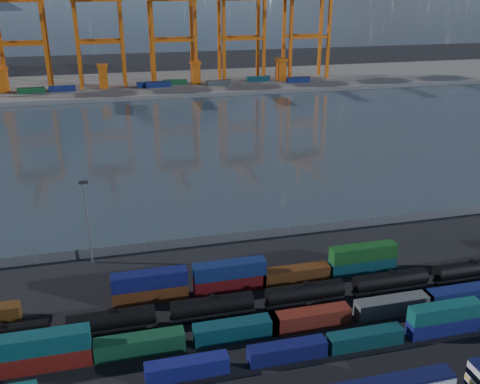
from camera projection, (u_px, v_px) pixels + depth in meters
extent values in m
plane|color=black|center=(286.00, 317.00, 84.99)|extent=(700.00, 700.00, 0.00)
plane|color=#2E3A42|center=(185.00, 141.00, 179.72)|extent=(700.00, 700.00, 0.00)
cube|color=#514F4C|center=(154.00, 84.00, 274.08)|extent=(700.00, 70.00, 2.00)
cube|color=navy|center=(187.00, 368.00, 72.00)|extent=(11.37, 2.31, 2.46)
cube|color=#0F124C|center=(287.00, 351.00, 75.25)|extent=(11.37, 2.31, 2.46)
cube|color=#0B363B|center=(365.00, 338.00, 77.99)|extent=(11.37, 2.31, 2.46)
cube|color=navy|center=(443.00, 325.00, 80.92)|extent=(11.37, 2.31, 2.46)
cube|color=#0E4C49|center=(445.00, 312.00, 80.02)|extent=(11.37, 2.31, 2.46)
cube|color=maroon|center=(44.00, 359.00, 73.42)|extent=(12.83, 2.61, 2.78)
cube|color=#0D4348|center=(41.00, 342.00, 72.40)|extent=(12.83, 2.61, 2.78)
cube|color=#114126|center=(140.00, 344.00, 76.39)|extent=(12.83, 2.61, 2.78)
cube|color=#0C3740|center=(236.00, 330.00, 79.63)|extent=(12.83, 2.61, 2.78)
cube|color=maroon|center=(310.00, 319.00, 82.29)|extent=(12.83, 2.61, 2.78)
cube|color=#464A4C|center=(393.00, 306.00, 85.55)|extent=(12.83, 2.61, 2.78)
cube|color=#101A51|center=(460.00, 296.00, 88.33)|extent=(12.83, 2.61, 2.78)
cube|color=#552811|center=(150.00, 294.00, 88.96)|extent=(12.49, 2.54, 2.71)
cube|color=#0F134F|center=(149.00, 279.00, 87.97)|extent=(12.49, 2.54, 2.71)
cube|color=#570D0E|center=(230.00, 283.00, 92.06)|extent=(12.49, 2.54, 2.71)
cube|color=#102052|center=(230.00, 269.00, 91.07)|extent=(12.49, 2.54, 2.71)
cube|color=#532B10|center=(295.00, 274.00, 94.77)|extent=(12.49, 2.54, 2.71)
cube|color=#0D3C47|center=(362.00, 266.00, 97.75)|extent=(12.49, 2.54, 2.71)
cube|color=#144B1A|center=(363.00, 252.00, 96.76)|extent=(12.49, 2.54, 2.71)
cylinder|color=black|center=(2.00, 335.00, 77.00)|extent=(13.02, 2.90, 2.90)
cylinder|color=black|center=(0.00, 326.00, 76.42)|extent=(0.80, 0.80, 0.50)
cube|color=black|center=(3.00, 344.00, 77.59)|extent=(13.52, 2.00, 0.40)
cube|color=black|center=(37.00, 342.00, 78.76)|extent=(2.50, 1.80, 0.60)
cylinder|color=black|center=(112.00, 319.00, 80.54)|extent=(13.02, 2.90, 2.90)
cylinder|color=black|center=(111.00, 310.00, 79.95)|extent=(0.80, 0.80, 0.50)
cube|color=black|center=(113.00, 328.00, 81.13)|extent=(13.52, 2.00, 0.40)
cube|color=black|center=(82.00, 335.00, 80.24)|extent=(2.50, 1.80, 0.60)
cube|color=black|center=(143.00, 326.00, 82.30)|extent=(2.50, 1.80, 0.60)
cylinder|color=black|center=(212.00, 305.00, 84.08)|extent=(13.02, 2.90, 2.90)
cylinder|color=black|center=(212.00, 296.00, 83.49)|extent=(0.80, 0.80, 0.50)
cube|color=black|center=(213.00, 314.00, 84.66)|extent=(13.52, 2.00, 0.40)
cube|color=black|center=(184.00, 320.00, 83.78)|extent=(2.50, 1.80, 0.60)
cube|color=black|center=(240.00, 312.00, 85.84)|extent=(2.50, 1.80, 0.60)
cylinder|color=black|center=(305.00, 292.00, 87.61)|extent=(13.02, 2.90, 2.90)
cylinder|color=black|center=(305.00, 284.00, 87.03)|extent=(0.80, 0.80, 0.50)
cube|color=black|center=(304.00, 300.00, 88.20)|extent=(13.52, 2.00, 0.40)
cube|color=black|center=(278.00, 306.00, 87.32)|extent=(2.50, 1.80, 0.60)
cube|color=black|center=(330.00, 299.00, 89.38)|extent=(2.50, 1.80, 0.60)
cylinder|color=black|center=(390.00, 280.00, 91.15)|extent=(13.02, 2.90, 2.90)
cylinder|color=black|center=(391.00, 272.00, 90.56)|extent=(0.80, 0.80, 0.50)
cube|color=black|center=(389.00, 288.00, 91.74)|extent=(13.52, 2.00, 0.40)
cube|color=black|center=(365.00, 294.00, 90.86)|extent=(2.50, 1.80, 0.60)
cube|color=black|center=(413.00, 287.00, 92.91)|extent=(2.50, 1.80, 0.60)
cylinder|color=black|center=(469.00, 269.00, 94.69)|extent=(13.02, 2.90, 2.90)
cylinder|color=black|center=(471.00, 261.00, 94.10)|extent=(0.80, 0.80, 0.50)
cube|color=black|center=(468.00, 277.00, 95.27)|extent=(13.52, 2.00, 0.40)
cube|color=black|center=(445.00, 282.00, 94.39)|extent=(2.50, 1.80, 0.60)
cube|color=#595B5E|center=(242.00, 236.00, 109.88)|extent=(160.00, 0.06, 2.00)
cylinder|color=slate|center=(37.00, 259.00, 100.72)|extent=(0.12, 0.12, 2.20)
cylinder|color=slate|center=(92.00, 253.00, 103.00)|extent=(0.12, 0.12, 2.20)
cylinder|color=slate|center=(144.00, 247.00, 105.28)|extent=(0.12, 0.12, 2.20)
cylinder|color=slate|center=(194.00, 241.00, 107.57)|extent=(0.12, 0.12, 2.20)
cylinder|color=slate|center=(242.00, 236.00, 109.85)|extent=(0.12, 0.12, 2.20)
cylinder|color=slate|center=(288.00, 230.00, 112.13)|extent=(0.12, 0.12, 2.20)
cylinder|color=slate|center=(333.00, 226.00, 114.41)|extent=(0.12, 0.12, 2.20)
cylinder|color=slate|center=(375.00, 221.00, 116.69)|extent=(0.12, 0.12, 2.20)
cylinder|color=slate|center=(416.00, 216.00, 118.98)|extent=(0.12, 0.12, 2.20)
cylinder|color=slate|center=(455.00, 212.00, 121.26)|extent=(0.12, 0.12, 2.20)
cylinder|color=slate|center=(88.00, 224.00, 98.67)|extent=(0.36, 0.36, 16.00)
cube|color=black|center=(83.00, 182.00, 95.63)|extent=(1.60, 0.40, 0.60)
cube|color=#C8550E|center=(1.00, 47.00, 251.21)|extent=(1.51, 1.51, 42.44)
cube|color=#C8550E|center=(45.00, 49.00, 245.74)|extent=(1.51, 1.51, 42.44)
cube|color=#C8550E|center=(47.00, 46.00, 255.95)|extent=(1.51, 1.51, 42.44)
cube|color=#C8550E|center=(21.00, 44.00, 242.59)|extent=(20.75, 1.32, 1.32)
cube|color=#C8550E|center=(24.00, 42.00, 252.80)|extent=(20.75, 1.32, 1.32)
cube|color=#C8550E|center=(78.00, 48.00, 248.99)|extent=(1.51, 1.51, 42.44)
cube|color=#C8550E|center=(78.00, 45.00, 259.20)|extent=(1.51, 1.51, 42.44)
cube|color=#C8550E|center=(123.00, 46.00, 253.72)|extent=(1.51, 1.51, 42.44)
cube|color=#C8550E|center=(122.00, 44.00, 263.93)|extent=(1.51, 1.51, 42.44)
cube|color=#C8550E|center=(100.00, 42.00, 250.58)|extent=(20.75, 1.32, 1.32)
cube|color=#C8550E|center=(100.00, 40.00, 260.79)|extent=(20.75, 1.32, 1.32)
cube|color=#C8550E|center=(153.00, 46.00, 256.98)|extent=(1.51, 1.51, 42.44)
cube|color=#C8550E|center=(151.00, 43.00, 267.19)|extent=(1.51, 1.51, 42.44)
cube|color=#C8550E|center=(196.00, 45.00, 261.71)|extent=(1.51, 1.51, 42.44)
cube|color=#C8550E|center=(192.00, 42.00, 271.92)|extent=(1.51, 1.51, 42.44)
cube|color=#C8550E|center=(174.00, 41.00, 258.57)|extent=(20.75, 1.32, 1.32)
cube|color=#C8550E|center=(171.00, 38.00, 268.78)|extent=(20.75, 1.32, 1.32)
cube|color=#C8550E|center=(224.00, 44.00, 264.96)|extent=(1.51, 1.51, 42.44)
cube|color=#C8550E|center=(219.00, 41.00, 275.17)|extent=(1.51, 1.51, 42.44)
cube|color=#C8550E|center=(264.00, 43.00, 269.70)|extent=(1.51, 1.51, 42.44)
cube|color=#C8550E|center=(258.00, 40.00, 279.91)|extent=(1.51, 1.51, 42.44)
cube|color=#C8550E|center=(244.00, 39.00, 266.55)|extent=(20.75, 1.32, 1.32)
cube|color=#C8550E|center=(239.00, 37.00, 276.76)|extent=(20.75, 1.32, 1.32)
cube|color=#C8550E|center=(291.00, 42.00, 272.95)|extent=(1.51, 1.51, 42.44)
cube|color=#C8550E|center=(284.00, 40.00, 283.16)|extent=(1.51, 1.51, 42.44)
cube|color=#C8550E|center=(329.00, 41.00, 277.68)|extent=(1.51, 1.51, 42.44)
cube|color=#C8550E|center=(320.00, 39.00, 287.89)|extent=(1.51, 1.51, 42.44)
cube|color=#C8550E|center=(310.00, 37.00, 274.54)|extent=(20.75, 1.32, 1.32)
cube|color=#C8550E|center=(302.00, 35.00, 284.75)|extent=(20.75, 1.32, 1.32)
cube|color=navy|center=(158.00, 85.00, 259.56)|extent=(12.00, 2.44, 2.60)
cube|color=navy|center=(298.00, 80.00, 272.31)|extent=(12.00, 2.44, 2.60)
cube|color=navy|center=(149.00, 84.00, 259.85)|extent=(12.00, 2.44, 2.60)
cube|color=#3F4244|center=(219.00, 83.00, 264.56)|extent=(12.00, 2.44, 2.60)
cube|color=#144C23|center=(31.00, 90.00, 245.80)|extent=(12.00, 2.44, 2.60)
cube|color=navy|center=(62.00, 88.00, 250.10)|extent=(12.00, 2.44, 2.60)
cube|color=#144C23|center=(175.00, 82.00, 265.88)|extent=(12.00, 2.44, 2.60)
cube|color=#0C3842|center=(258.00, 79.00, 275.12)|extent=(12.00, 2.44, 2.60)
cube|color=#C8550E|center=(3.00, 81.00, 246.89)|extent=(4.00, 6.00, 10.00)
cube|color=#C8550E|center=(1.00, 69.00, 244.87)|extent=(5.00, 7.00, 1.20)
cube|color=#C8550E|center=(103.00, 77.00, 257.16)|extent=(4.00, 6.00, 10.00)
cube|color=#C8550E|center=(102.00, 66.00, 255.14)|extent=(5.00, 7.00, 1.20)
cube|color=#C8550E|center=(196.00, 74.00, 267.43)|extent=(4.00, 6.00, 10.00)
cube|color=#C8550E|center=(195.00, 62.00, 265.41)|extent=(5.00, 7.00, 1.20)
cube|color=#C8550E|center=(281.00, 70.00, 277.69)|extent=(4.00, 6.00, 10.00)
cube|color=#C8550E|center=(281.00, 59.00, 275.68)|extent=(5.00, 7.00, 1.20)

